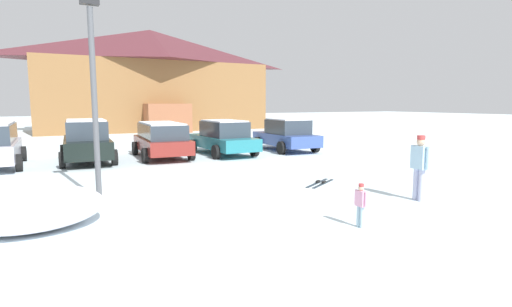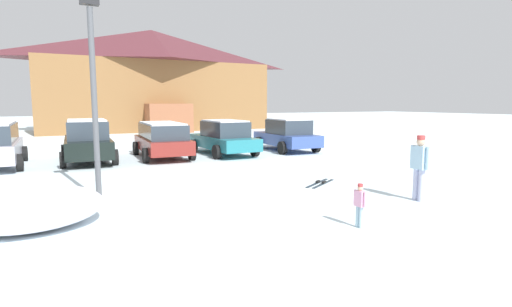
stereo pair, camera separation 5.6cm
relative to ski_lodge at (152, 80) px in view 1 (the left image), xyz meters
name	(u,v)px [view 1 (the left image)]	position (x,y,z in m)	size (l,w,h in m)	color
ground	(478,254)	(-2.42, -33.64, -4.59)	(160.00, 160.00, 0.00)	white
ski_lodge	(152,80)	(0.00, 0.00, 0.00)	(20.49, 10.54, 9.05)	brown
parked_black_sedan	(87,141)	(-7.24, -19.60, -3.70)	(2.24, 4.68, 1.80)	black
parked_maroon_van	(162,139)	(-4.13, -19.66, -3.72)	(2.34, 4.76, 1.60)	maroon
parked_teal_hatchback	(223,137)	(-1.22, -19.87, -3.76)	(2.26, 4.75, 1.65)	#227581
parked_blue_hatchback	(286,135)	(2.29, -19.96, -3.76)	(2.28, 4.37, 1.67)	#364E97
skier_adult_in_blue_parka	(420,164)	(-0.32, -30.62, -3.65)	(0.27, 0.62, 1.67)	#A8ABCE
skier_child_in_pink_snowsuit	(361,203)	(-3.17, -31.64, -4.09)	(0.14, 0.33, 0.89)	#9BBCCD
pair_of_skis	(320,183)	(-1.25, -27.72, -4.57)	(1.49, 1.07, 0.08)	#1D2832
lamp_post	(94,88)	(-7.56, -26.88, -1.74)	(0.44, 0.24, 5.02)	#515459
plowed_snow_pile	(28,208)	(-9.05, -28.68, -4.18)	(2.85, 2.28, 0.83)	white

